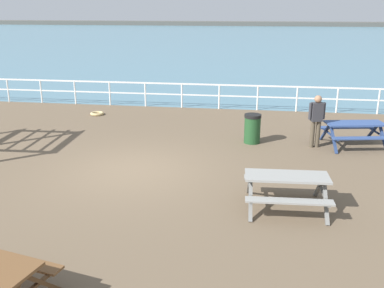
% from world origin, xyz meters
% --- Properties ---
extents(ground_plane, '(30.00, 24.00, 0.20)m').
position_xyz_m(ground_plane, '(0.00, 0.00, -0.10)').
color(ground_plane, brown).
extents(sea_band, '(142.00, 90.00, 0.01)m').
position_xyz_m(sea_band, '(0.00, 52.75, 0.00)').
color(sea_band, teal).
rests_on(sea_band, ground).
extents(distant_shoreline, '(142.00, 6.00, 1.80)m').
position_xyz_m(distant_shoreline, '(0.00, 95.75, 0.00)').
color(distant_shoreline, '#4C4C47').
rests_on(distant_shoreline, ground).
extents(seaward_railing, '(23.07, 0.07, 1.08)m').
position_xyz_m(seaward_railing, '(0.00, 7.75, 0.74)').
color(seaward_railing, white).
rests_on(seaward_railing, ground).
extents(picnic_table_near_left, '(1.88, 1.63, 0.80)m').
position_xyz_m(picnic_table_near_left, '(3.98, -1.77, 0.58)').
color(picnic_table_near_left, gray).
rests_on(picnic_table_near_left, ground).
extents(picnic_table_mid_centre, '(2.05, 1.83, 0.80)m').
position_xyz_m(picnic_table_mid_centre, '(6.35, 3.10, 0.58)').
color(picnic_table_mid_centre, '#334C84').
rests_on(picnic_table_mid_centre, ground).
extents(visitor, '(0.52, 0.30, 1.66)m').
position_xyz_m(visitor, '(5.12, 2.83, 0.95)').
color(visitor, '#4C4233').
rests_on(visitor, ground).
extents(litter_bin, '(0.55, 0.55, 0.95)m').
position_xyz_m(litter_bin, '(3.16, 2.99, 0.48)').
color(litter_bin, '#1E4723').
rests_on(litter_bin, ground).
extents(rope_coil, '(0.55, 0.55, 0.11)m').
position_xyz_m(rope_coil, '(-3.22, 5.89, 0.06)').
color(rope_coil, tan).
rests_on(rope_coil, ground).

